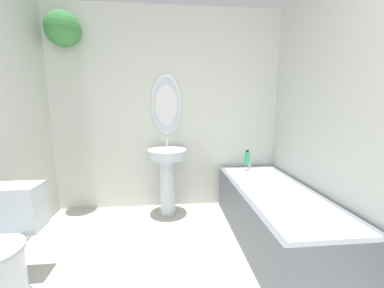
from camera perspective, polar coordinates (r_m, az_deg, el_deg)
name	(u,v)px	position (r m, az deg, el deg)	size (l,w,h in m)	color
wall_back	(158,103)	(2.90, -8.29, 9.71)	(2.85, 0.37, 2.40)	silver
wall_right	(366,117)	(2.07, 36.55, 5.28)	(0.06, 2.82, 2.40)	silver
toilet	(0,254)	(2.12, -39.27, -19.90)	(0.39, 0.59, 0.72)	silver
pedestal_sink	(167,171)	(2.73, -5.99, -6.48)	(0.44, 0.44, 0.88)	silver
bathtub	(275,214)	(2.44, 19.43, -15.81)	(0.70, 1.70, 0.58)	slate
shampoo_bottle	(247,158)	(2.90, 13.23, -3.27)	(0.07, 0.07, 0.17)	#38B275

